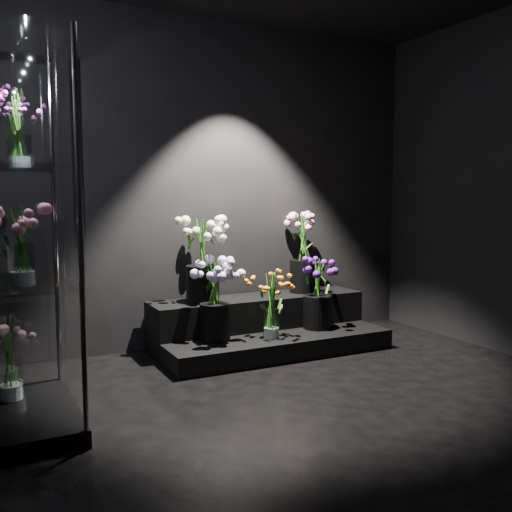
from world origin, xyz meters
TOP-DOWN VIEW (x-y plane):
  - floor at (0.00, 0.00)m, footprint 4.00×4.00m
  - wall_back at (0.00, 2.00)m, footprint 4.00×0.00m
  - display_riser at (0.31, 1.62)m, footprint 1.92×0.85m
  - display_case at (-1.69, 0.75)m, footprint 0.58×0.97m
  - bouquet_orange_bells at (0.22, 1.32)m, footprint 0.27×0.27m
  - bouquet_lilac at (-0.21, 1.46)m, footprint 0.46×0.46m
  - bouquet_purple at (0.74, 1.44)m, footprint 0.42×0.42m
  - bouquet_cream_roses at (-0.21, 1.72)m, footprint 0.52×0.52m
  - bouquet_pink_roses at (0.78, 1.75)m, footprint 0.40×0.40m
  - bouquet_case_pink at (-1.68, 0.56)m, footprint 0.35×0.35m
  - bouquet_case_magenta at (-1.63, 0.93)m, footprint 0.25×0.25m
  - bouquet_case_base_pink at (-1.74, 0.94)m, footprint 0.42×0.42m

SIDE VIEW (x-z plane):
  - floor at x=0.00m, z-range 0.00..0.00m
  - display_riser at x=0.31m, z-range -0.04..0.39m
  - bouquet_case_base_pink at x=-1.74m, z-range 0.11..0.61m
  - bouquet_orange_bells at x=0.22m, z-range 0.17..0.69m
  - bouquet_purple at x=0.74m, z-range 0.20..0.80m
  - bouquet_lilac at x=-0.21m, z-range 0.21..0.85m
  - bouquet_cream_roses at x=-0.21m, z-range 0.47..1.16m
  - bouquet_pink_roses at x=0.78m, z-range 0.47..1.20m
  - bouquet_case_pink at x=-1.68m, z-range 0.84..1.25m
  - display_case at x=-1.69m, z-range 0.00..2.12m
  - wall_back at x=0.00m, z-range -0.60..3.40m
  - bouquet_case_magenta at x=-1.63m, z-range 1.46..1.87m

